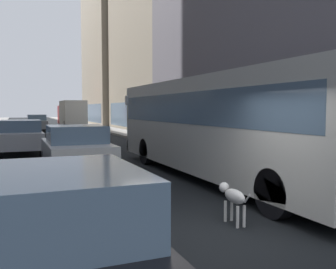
{
  "coord_description": "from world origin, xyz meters",
  "views": [
    {
      "loc": [
        -2.98,
        -5.3,
        2.15
      ],
      "look_at": [
        1.12,
        4.66,
        1.4
      ],
      "focal_mm": 39.43,
      "sensor_mm": 36.0,
      "label": 1
    }
  ],
  "objects_px": {
    "car_silver_sedan": "(21,136)",
    "dalmatian_dog": "(233,196)",
    "box_truck": "(72,113)",
    "transit_bus": "(218,121)",
    "car_grey_wagon": "(37,123)",
    "car_black_suv": "(42,254)",
    "car_white_van": "(76,150)"
  },
  "relations": [
    {
      "from": "car_silver_sedan",
      "to": "dalmatian_dog",
      "type": "bearing_deg",
      "value": -75.12
    },
    {
      "from": "box_truck",
      "to": "dalmatian_dog",
      "type": "xyz_separation_m",
      "value": [
        -2.07,
        -36.66,
        -1.15
      ]
    },
    {
      "from": "transit_bus",
      "to": "car_silver_sedan",
      "type": "bearing_deg",
      "value": 121.41
    },
    {
      "from": "car_grey_wagon",
      "to": "car_black_suv",
      "type": "bearing_deg",
      "value": -92.72
    },
    {
      "from": "car_white_van",
      "to": "car_silver_sedan",
      "type": "bearing_deg",
      "value": 103.08
    },
    {
      "from": "car_silver_sedan",
      "to": "box_truck",
      "type": "height_order",
      "value": "box_truck"
    },
    {
      "from": "transit_bus",
      "to": "car_black_suv",
      "type": "bearing_deg",
      "value": -130.88
    },
    {
      "from": "dalmatian_dog",
      "to": "car_silver_sedan",
      "type": "bearing_deg",
      "value": 104.88
    },
    {
      "from": "car_black_suv",
      "to": "box_truck",
      "type": "distance_m",
      "value": 39.42
    },
    {
      "from": "car_silver_sedan",
      "to": "car_white_van",
      "type": "bearing_deg",
      "value": -76.92
    },
    {
      "from": "transit_bus",
      "to": "dalmatian_dog",
      "type": "distance_m",
      "value": 4.78
    },
    {
      "from": "car_silver_sedan",
      "to": "car_grey_wagon",
      "type": "bearing_deg",
      "value": 84.95
    },
    {
      "from": "car_black_suv",
      "to": "car_white_van",
      "type": "bearing_deg",
      "value": 79.64
    },
    {
      "from": "transit_bus",
      "to": "car_silver_sedan",
      "type": "distance_m",
      "value": 10.79
    },
    {
      "from": "car_grey_wagon",
      "to": "box_truck",
      "type": "distance_m",
      "value": 6.68
    },
    {
      "from": "car_silver_sedan",
      "to": "car_white_van",
      "type": "relative_size",
      "value": 1.04
    },
    {
      "from": "car_silver_sedan",
      "to": "box_truck",
      "type": "relative_size",
      "value": 0.59
    },
    {
      "from": "car_silver_sedan",
      "to": "box_truck",
      "type": "xyz_separation_m",
      "value": [
        5.6,
        23.37,
        0.84
      ]
    },
    {
      "from": "car_grey_wagon",
      "to": "box_truck",
      "type": "height_order",
      "value": "box_truck"
    },
    {
      "from": "transit_bus",
      "to": "box_truck",
      "type": "height_order",
      "value": "same"
    },
    {
      "from": "transit_bus",
      "to": "box_truck",
      "type": "xyz_separation_m",
      "value": [
        0.0,
        32.54,
        -0.11
      ]
    },
    {
      "from": "transit_bus",
      "to": "car_grey_wagon",
      "type": "distance_m",
      "value": 27.57
    },
    {
      "from": "car_white_van",
      "to": "box_truck",
      "type": "xyz_separation_m",
      "value": [
        4.0,
        30.25,
        0.84
      ]
    },
    {
      "from": "car_grey_wagon",
      "to": "dalmatian_dog",
      "type": "bearing_deg",
      "value": -86.48
    },
    {
      "from": "car_black_suv",
      "to": "car_grey_wagon",
      "type": "bearing_deg",
      "value": 87.28
    },
    {
      "from": "car_white_van",
      "to": "box_truck",
      "type": "bearing_deg",
      "value": 82.47
    },
    {
      "from": "car_silver_sedan",
      "to": "car_black_suv",
      "type": "xyz_separation_m",
      "value": [
        0.0,
        -15.64,
        -0.0
      ]
    },
    {
      "from": "box_truck",
      "to": "car_silver_sedan",
      "type": "bearing_deg",
      "value": -103.48
    },
    {
      "from": "car_silver_sedan",
      "to": "car_black_suv",
      "type": "bearing_deg",
      "value": -90.0
    },
    {
      "from": "car_grey_wagon",
      "to": "dalmatian_dog",
      "type": "height_order",
      "value": "car_grey_wagon"
    },
    {
      "from": "car_white_van",
      "to": "car_black_suv",
      "type": "bearing_deg",
      "value": -100.36
    },
    {
      "from": "car_silver_sedan",
      "to": "car_white_van",
      "type": "xyz_separation_m",
      "value": [
        1.6,
        -6.89,
        -0.0
      ]
    }
  ]
}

